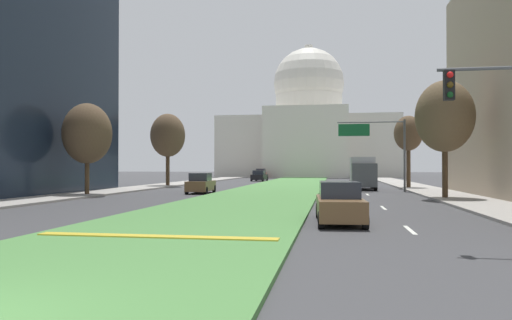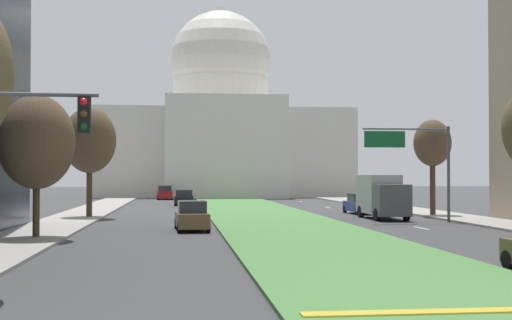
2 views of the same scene
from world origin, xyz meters
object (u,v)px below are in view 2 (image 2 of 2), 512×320
at_px(sedan_distant, 361,204).
at_px(sedan_very_far, 165,193).
at_px(overhead_guide_sign, 416,153).
at_px(box_truck_delivery, 382,196).
at_px(street_tree_left_mid, 37,142).
at_px(street_tree_left_far, 90,141).
at_px(street_tree_right_far, 432,144).
at_px(sedan_far_horizon, 184,198).
at_px(sedan_midblock, 192,217).
at_px(capitol_building, 221,129).

height_order(sedan_distant, sedan_very_far, sedan_very_far).
height_order(overhead_guide_sign, sedan_distant, overhead_guide_sign).
height_order(sedan_very_far, box_truck_delivery, box_truck_delivery).
relative_size(street_tree_left_mid, street_tree_left_far, 0.88).
height_order(street_tree_right_far, sedan_very_far, street_tree_right_far).
bearing_deg(sedan_distant, sedan_far_horizon, 129.30).
bearing_deg(sedan_very_far, street_tree_left_mid, -95.39).
xyz_separation_m(sedan_midblock, sedan_distant, (14.18, 15.66, -0.02)).
relative_size(street_tree_left_mid, sedan_very_far, 1.71).
bearing_deg(box_truck_delivery, sedan_very_far, 111.72).
relative_size(capitol_building, sedan_very_far, 8.95).
bearing_deg(sedan_distant, street_tree_left_mid, -137.05).
xyz_separation_m(capitol_building, sedan_very_far, (-8.26, -16.11, -9.49)).
height_order(street_tree_left_far, box_truck_delivery, street_tree_left_far).
relative_size(street_tree_left_mid, street_tree_right_far, 0.96).
bearing_deg(box_truck_delivery, sedan_midblock, -146.94).
height_order(sedan_distant, sedan_far_horizon, sedan_distant).
relative_size(overhead_guide_sign, street_tree_right_far, 0.87).
distance_m(capitol_building, street_tree_right_far, 56.88).
relative_size(sedan_far_horizon, sedan_very_far, 1.08).
relative_size(street_tree_left_mid, sedan_far_horizon, 1.58).
bearing_deg(sedan_very_far, street_tree_right_far, -61.46).
relative_size(capitol_building, sedan_midblock, 8.75).
distance_m(sedan_distant, sedan_far_horizon, 22.60).
height_order(street_tree_left_mid, street_tree_left_far, street_tree_left_far).
bearing_deg(sedan_far_horizon, sedan_very_far, 97.88).
bearing_deg(street_tree_left_mid, overhead_guide_sign, 23.24).
relative_size(street_tree_left_far, sedan_distant, 1.77).
relative_size(street_tree_left_far, sedan_very_far, 1.95).
bearing_deg(street_tree_left_mid, capitol_building, 79.31).
bearing_deg(capitol_building, street_tree_left_far, -103.42).
bearing_deg(capitol_building, sedan_far_horizon, -99.91).
xyz_separation_m(street_tree_left_far, street_tree_right_far, (26.01, -0.62, -0.15)).
xyz_separation_m(capitol_building, sedan_midblock, (-5.71, -66.64, -9.52)).
distance_m(overhead_guide_sign, street_tree_left_mid, 24.92).
bearing_deg(overhead_guide_sign, capitol_building, 98.70).
bearing_deg(street_tree_left_far, sedan_very_far, 82.94).
height_order(sedan_far_horizon, box_truck_delivery, box_truck_delivery).
bearing_deg(street_tree_right_far, overhead_guide_sign, -119.18).
distance_m(sedan_far_horizon, sedan_very_far, 17.55).
bearing_deg(overhead_guide_sign, sedan_midblock, -161.49).
bearing_deg(overhead_guide_sign, sedan_far_horizon, 118.54).
xyz_separation_m(sedan_distant, box_truck_delivery, (-0.21, -6.57, 0.89)).
bearing_deg(sedan_far_horizon, sedan_distant, -50.70).
bearing_deg(sedan_distant, sedan_midblock, -132.16).
relative_size(street_tree_left_far, box_truck_delivery, 1.28).
distance_m(capitol_building, sedan_far_horizon, 35.32).
bearing_deg(capitol_building, box_truck_delivery, -81.84).
relative_size(sedan_distant, box_truck_delivery, 0.73).
bearing_deg(box_truck_delivery, street_tree_left_far, 172.00).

